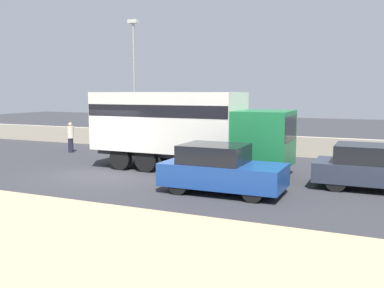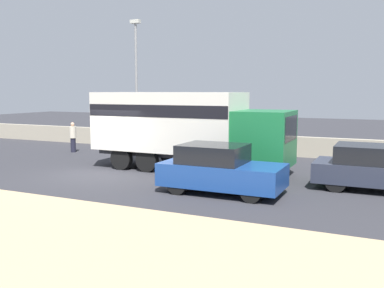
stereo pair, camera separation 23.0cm
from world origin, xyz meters
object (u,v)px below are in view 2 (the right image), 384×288
at_px(box_truck, 185,125).
at_px(car_hatchback, 220,169).
at_px(pedestrian, 73,137).
at_px(street_lamp, 136,75).
at_px(car_sedan_second, 377,168).

bearing_deg(box_truck, car_hatchback, -48.50).
distance_m(box_truck, pedestrian, 8.14).
height_order(car_hatchback, pedestrian, pedestrian).
bearing_deg(box_truck, pedestrian, 164.04).
height_order(street_lamp, pedestrian, street_lamp).
relative_size(car_sedan_second, pedestrian, 2.59).
xyz_separation_m(street_lamp, pedestrian, (-2.33, -2.75, -3.33)).
height_order(car_hatchback, car_sedan_second, car_hatchback).
distance_m(car_hatchback, pedestrian, 11.84).
bearing_deg(car_sedan_second, car_hatchback, -151.63).
height_order(street_lamp, car_sedan_second, street_lamp).
bearing_deg(street_lamp, car_sedan_second, -23.72).
distance_m(street_lamp, car_sedan_second, 14.41).
distance_m(street_lamp, box_truck, 7.70).
distance_m(car_hatchback, car_sedan_second, 5.23).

